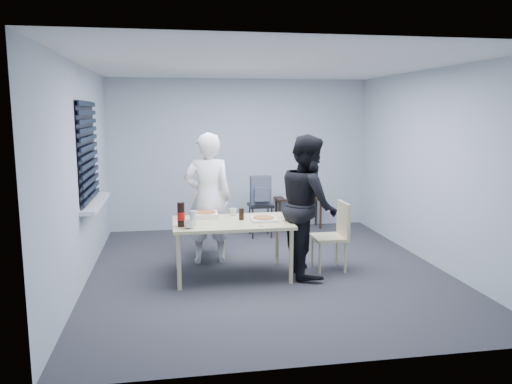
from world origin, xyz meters
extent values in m
plane|color=#313035|center=(0.00, 0.00, 0.00)|extent=(5.00, 5.00, 0.00)
plane|color=white|center=(0.00, 0.00, 2.60)|extent=(5.00, 5.00, 0.00)
plane|color=silver|center=(0.00, 2.50, 1.30)|extent=(4.50, 0.00, 4.50)
plane|color=silver|center=(0.00, -2.50, 1.30)|extent=(4.50, 0.00, 4.50)
plane|color=silver|center=(-2.25, 0.00, 1.30)|extent=(0.00, 5.00, 5.00)
plane|color=silver|center=(2.25, 0.00, 1.30)|extent=(0.00, 5.00, 5.00)
plane|color=black|center=(-2.23, 0.40, 1.55)|extent=(0.00, 1.30, 1.30)
cube|color=black|center=(-2.21, 0.40, 1.55)|extent=(0.04, 1.30, 1.25)
cube|color=silver|center=(-2.16, 0.40, 0.89)|extent=(0.18, 1.42, 0.05)
cube|color=beige|center=(-0.47, -0.15, 0.68)|extent=(1.44, 0.92, 0.04)
cylinder|color=beige|center=(-1.14, -0.54, 0.33)|extent=(0.05, 0.05, 0.66)
cylinder|color=beige|center=(-1.14, 0.25, 0.33)|extent=(0.05, 0.05, 0.66)
cylinder|color=beige|center=(0.19, -0.54, 0.33)|extent=(0.05, 0.05, 0.66)
cylinder|color=beige|center=(0.19, 0.25, 0.33)|extent=(0.05, 0.05, 0.66)
cube|color=beige|center=(-0.67, 0.79, 0.43)|extent=(0.42, 0.42, 0.04)
cube|color=beige|center=(-0.67, 0.98, 0.67)|extent=(0.42, 0.04, 0.44)
cylinder|color=beige|center=(-0.84, 0.62, 0.21)|extent=(0.03, 0.03, 0.41)
cylinder|color=beige|center=(-0.84, 0.96, 0.21)|extent=(0.03, 0.03, 0.41)
cylinder|color=beige|center=(-0.50, 0.62, 0.21)|extent=(0.03, 0.03, 0.41)
cylinder|color=beige|center=(-0.50, 0.96, 0.21)|extent=(0.03, 0.03, 0.41)
cube|color=beige|center=(0.80, -0.11, 0.43)|extent=(0.42, 0.42, 0.04)
cube|color=beige|center=(0.99, -0.11, 0.67)|extent=(0.04, 0.42, 0.44)
cylinder|color=beige|center=(0.63, -0.28, 0.21)|extent=(0.03, 0.03, 0.41)
cylinder|color=beige|center=(0.63, 0.06, 0.21)|extent=(0.03, 0.03, 0.41)
cylinder|color=beige|center=(0.97, -0.28, 0.21)|extent=(0.03, 0.03, 0.41)
cylinder|color=beige|center=(0.97, 0.06, 0.21)|extent=(0.03, 0.03, 0.41)
imported|color=white|center=(-0.72, 0.50, 0.89)|extent=(0.65, 0.42, 1.77)
imported|color=black|center=(0.48, -0.21, 0.89)|extent=(0.47, 0.86, 1.77)
cube|color=black|center=(1.01, 2.28, 0.53)|extent=(0.82, 0.36, 0.04)
cylinder|color=black|center=(0.64, 2.14, 0.25)|extent=(0.04, 0.04, 0.51)
cylinder|color=black|center=(0.64, 2.42, 0.25)|extent=(0.04, 0.04, 0.51)
cylinder|color=black|center=(1.38, 2.14, 0.25)|extent=(0.04, 0.04, 0.51)
cylinder|color=black|center=(1.38, 2.42, 0.25)|extent=(0.04, 0.04, 0.51)
cube|color=black|center=(0.24, 1.79, 0.52)|extent=(0.39, 0.39, 0.04)
cylinder|color=black|center=(0.08, 1.64, 0.25)|extent=(0.04, 0.04, 0.50)
cylinder|color=black|center=(0.08, 1.95, 0.25)|extent=(0.04, 0.04, 0.50)
cylinder|color=black|center=(0.39, 1.64, 0.25)|extent=(0.04, 0.04, 0.50)
cylinder|color=black|center=(0.39, 1.95, 0.25)|extent=(0.04, 0.04, 0.50)
cube|color=slate|center=(0.24, 1.79, 0.77)|extent=(0.33, 0.18, 0.46)
cube|color=slate|center=(0.24, 1.67, 0.72)|extent=(0.24, 0.07, 0.22)
cube|color=white|center=(-0.77, 0.13, 0.72)|extent=(0.29, 0.29, 0.03)
cube|color=white|center=(-0.77, 0.13, 0.75)|extent=(0.29, 0.29, 0.03)
cylinder|color=#CC7F38|center=(-0.77, 0.13, 0.77)|extent=(0.25, 0.25, 0.01)
cube|color=white|center=(-0.08, -0.18, 0.72)|extent=(0.31, 0.31, 0.03)
cylinder|color=#CC7F38|center=(-0.08, -0.18, 0.74)|extent=(0.26, 0.26, 0.01)
imported|color=silver|center=(-1.01, -0.44, 0.75)|extent=(0.17, 0.17, 0.10)
imported|color=silver|center=(-0.42, 0.20, 0.75)|extent=(0.10, 0.10, 0.09)
cylinder|color=black|center=(-0.35, -0.08, 0.78)|extent=(0.09, 0.09, 0.15)
cylinder|color=black|center=(-1.10, -0.33, 0.85)|extent=(0.09, 0.09, 0.29)
cylinder|color=red|center=(-1.10, -0.33, 0.83)|extent=(0.09, 0.09, 0.10)
cylinder|color=silver|center=(-0.96, -0.35, 0.80)|extent=(0.09, 0.09, 0.19)
torus|color=red|center=(-0.17, -0.47, 0.70)|extent=(0.06, 0.06, 0.00)
cube|color=white|center=(0.86, 2.29, 0.55)|extent=(0.29, 0.35, 0.01)
cube|color=black|center=(1.23, 2.28, 0.58)|extent=(0.15, 0.11, 0.06)
camera|label=1|loc=(-1.20, -6.13, 2.04)|focal=35.00mm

